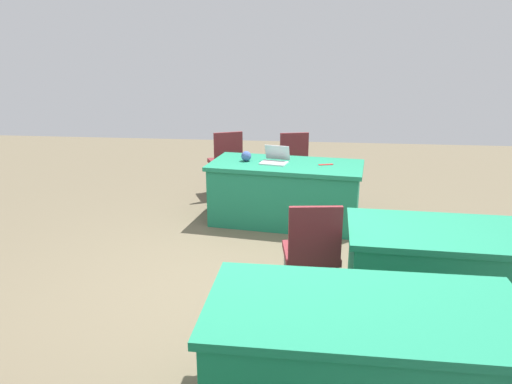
{
  "coord_description": "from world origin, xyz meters",
  "views": [
    {
      "loc": [
        -0.57,
        3.86,
        2.13
      ],
      "look_at": [
        -0.12,
        -0.13,
        0.9
      ],
      "focal_mm": 33.26,
      "sensor_mm": 36.0,
      "label": 1
    }
  ],
  "objects_px": {
    "chair_near_front": "(226,158)",
    "scissors_red": "(326,165)",
    "table_mid_left": "(362,364)",
    "table_mid_right": "(461,275)",
    "table_foreground": "(286,193)",
    "chair_tucked_left": "(312,249)",
    "laptop_silver": "(275,160)",
    "yarn_ball": "(246,156)",
    "chair_tucked_right": "(292,158)"
  },
  "relations": [
    {
      "from": "table_foreground",
      "to": "chair_tucked_right",
      "type": "relative_size",
      "value": 2.08
    },
    {
      "from": "table_mid_left",
      "to": "yarn_ball",
      "type": "xyz_separation_m",
      "value": [
        1.12,
        -3.38,
        0.44
      ]
    },
    {
      "from": "chair_tucked_right",
      "to": "scissors_red",
      "type": "bearing_deg",
      "value": -85.34
    },
    {
      "from": "table_mid_left",
      "to": "scissors_red",
      "type": "relative_size",
      "value": 10.03
    },
    {
      "from": "chair_tucked_right",
      "to": "laptop_silver",
      "type": "relative_size",
      "value": 2.52
    },
    {
      "from": "laptop_silver",
      "to": "scissors_red",
      "type": "relative_size",
      "value": 2.08
    },
    {
      "from": "chair_tucked_left",
      "to": "chair_tucked_right",
      "type": "height_order",
      "value": "chair_tucked_left"
    },
    {
      "from": "chair_tucked_right",
      "to": "laptop_silver",
      "type": "distance_m",
      "value": 1.27
    },
    {
      "from": "table_mid_left",
      "to": "scissors_red",
      "type": "bearing_deg",
      "value": -87.7
    },
    {
      "from": "laptop_silver",
      "to": "chair_tucked_right",
      "type": "bearing_deg",
      "value": -84.57
    },
    {
      "from": "table_foreground",
      "to": "chair_tucked_left",
      "type": "distance_m",
      "value": 2.12
    },
    {
      "from": "table_mid_left",
      "to": "laptop_silver",
      "type": "distance_m",
      "value": 3.44
    },
    {
      "from": "table_mid_left",
      "to": "table_mid_right",
      "type": "distance_m",
      "value": 1.52
    },
    {
      "from": "table_foreground",
      "to": "chair_tucked_right",
      "type": "bearing_deg",
      "value": -91.34
    },
    {
      "from": "table_foreground",
      "to": "chair_tucked_left",
      "type": "bearing_deg",
      "value": 98.78
    },
    {
      "from": "scissors_red",
      "to": "yarn_ball",
      "type": "bearing_deg",
      "value": -22.52
    },
    {
      "from": "table_mid_right",
      "to": "yarn_ball",
      "type": "relative_size",
      "value": 14.66
    },
    {
      "from": "chair_tucked_left",
      "to": "laptop_silver",
      "type": "relative_size",
      "value": 2.56
    },
    {
      "from": "laptop_silver",
      "to": "yarn_ball",
      "type": "relative_size",
      "value": 2.96
    },
    {
      "from": "chair_near_front",
      "to": "table_mid_right",
      "type": "bearing_deg",
      "value": -76.65
    },
    {
      "from": "chair_near_front",
      "to": "scissors_red",
      "type": "xyz_separation_m",
      "value": [
        -1.41,
        1.04,
        0.2
      ]
    },
    {
      "from": "chair_tucked_left",
      "to": "laptop_silver",
      "type": "xyz_separation_m",
      "value": [
        0.46,
        -2.1,
        0.25
      ]
    },
    {
      "from": "table_mid_right",
      "to": "chair_tucked_left",
      "type": "relative_size",
      "value": 1.94
    },
    {
      "from": "chair_tucked_right",
      "to": "yarn_ball",
      "type": "relative_size",
      "value": 7.45
    },
    {
      "from": "table_foreground",
      "to": "chair_near_front",
      "type": "relative_size",
      "value": 2.01
    },
    {
      "from": "chair_near_front",
      "to": "laptop_silver",
      "type": "height_order",
      "value": "chair_near_front"
    },
    {
      "from": "chair_near_front",
      "to": "yarn_ball",
      "type": "xyz_separation_m",
      "value": [
        -0.42,
        0.94,
        0.26
      ]
    },
    {
      "from": "chair_tucked_left",
      "to": "yarn_ball",
      "type": "distance_m",
      "value": 2.32
    },
    {
      "from": "chair_near_front",
      "to": "table_mid_left",
      "type": "bearing_deg",
      "value": -95.21
    },
    {
      "from": "laptop_silver",
      "to": "scissors_red",
      "type": "height_order",
      "value": "laptop_silver"
    },
    {
      "from": "chair_tucked_right",
      "to": "laptop_silver",
      "type": "height_order",
      "value": "laptop_silver"
    },
    {
      "from": "table_foreground",
      "to": "laptop_silver",
      "type": "bearing_deg",
      "value": -4.85
    },
    {
      "from": "laptop_silver",
      "to": "table_foreground",
      "type": "bearing_deg",
      "value": -171.64
    },
    {
      "from": "table_mid_left",
      "to": "chair_tucked_left",
      "type": "relative_size",
      "value": 1.88
    },
    {
      "from": "table_mid_right",
      "to": "chair_tucked_right",
      "type": "bearing_deg",
      "value": -65.99
    },
    {
      "from": "table_mid_right",
      "to": "laptop_silver",
      "type": "bearing_deg",
      "value": -51.83
    },
    {
      "from": "table_foreground",
      "to": "table_mid_right",
      "type": "height_order",
      "value": "same"
    },
    {
      "from": "table_mid_right",
      "to": "table_mid_left",
      "type": "bearing_deg",
      "value": 53.58
    },
    {
      "from": "chair_tucked_right",
      "to": "chair_tucked_left",
      "type": "bearing_deg",
      "value": -100.01
    },
    {
      "from": "yarn_ball",
      "to": "chair_near_front",
      "type": "bearing_deg",
      "value": -65.87
    },
    {
      "from": "table_mid_right",
      "to": "laptop_silver",
      "type": "relative_size",
      "value": 4.96
    },
    {
      "from": "chair_tucked_right",
      "to": "laptop_silver",
      "type": "bearing_deg",
      "value": -112.83
    },
    {
      "from": "table_mid_left",
      "to": "table_mid_right",
      "type": "bearing_deg",
      "value": -126.42
    },
    {
      "from": "table_mid_right",
      "to": "chair_tucked_left",
      "type": "xyz_separation_m",
      "value": [
        1.19,
        -0.01,
        0.17
      ]
    },
    {
      "from": "yarn_ball",
      "to": "chair_tucked_left",
      "type": "bearing_deg",
      "value": 111.01
    },
    {
      "from": "table_foreground",
      "to": "table_mid_right",
      "type": "relative_size",
      "value": 1.06
    },
    {
      "from": "table_foreground",
      "to": "scissors_red",
      "type": "distance_m",
      "value": 0.62
    },
    {
      "from": "table_foreground",
      "to": "laptop_silver",
      "type": "distance_m",
      "value": 0.44
    },
    {
      "from": "table_mid_right",
      "to": "yarn_ball",
      "type": "bearing_deg",
      "value": -46.9
    },
    {
      "from": "yarn_ball",
      "to": "scissors_red",
      "type": "distance_m",
      "value": 1.0
    }
  ]
}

